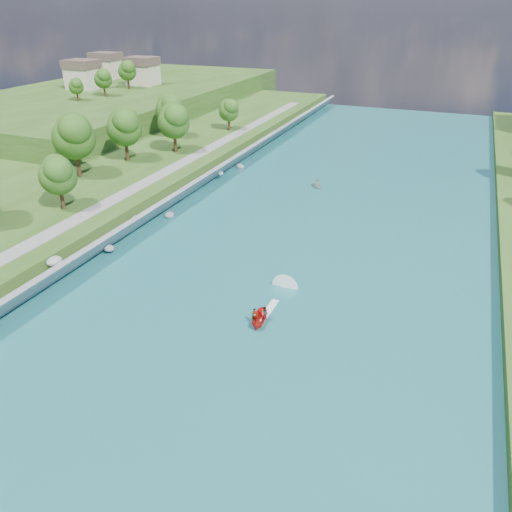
% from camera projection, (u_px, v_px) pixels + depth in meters
% --- Properties ---
extents(ground, '(260.00, 260.00, 0.00)m').
position_uv_depth(ground, '(228.00, 344.00, 54.15)').
color(ground, '#2D5119').
rests_on(ground, ground).
extents(river_water, '(55.00, 240.00, 0.10)m').
position_uv_depth(river_water, '(288.00, 264.00, 70.56)').
color(river_water, '#1A5E63').
rests_on(river_water, ground).
extents(berm_west, '(45.00, 240.00, 3.50)m').
position_uv_depth(berm_west, '(17.00, 204.00, 86.77)').
color(berm_west, '#2D5119').
rests_on(berm_west, ground).
extents(ridge_west, '(60.00, 120.00, 9.00)m').
position_uv_depth(ridge_west, '(121.00, 102.00, 158.18)').
color(ridge_west, '#2D5119').
rests_on(ridge_west, ground).
extents(riprap_bank, '(3.99, 236.00, 4.10)m').
position_uv_depth(riprap_bank, '(130.00, 227.00, 77.70)').
color(riprap_bank, slate).
rests_on(riprap_bank, ground).
extents(riverside_path, '(3.00, 200.00, 0.10)m').
position_uv_depth(riverside_path, '(98.00, 208.00, 80.00)').
color(riverside_path, gray).
rests_on(riverside_path, berm_west).
extents(ridge_houses, '(29.50, 29.50, 8.40)m').
position_uv_depth(ridge_houses, '(111.00, 70.00, 160.36)').
color(ridge_houses, beige).
rests_on(ridge_houses, ridge_west).
extents(trees_west, '(17.09, 150.42, 13.98)m').
position_uv_depth(trees_west, '(3.00, 181.00, 73.90)').
color(trees_west, '#264412').
rests_on(trees_west, berm_west).
extents(trees_ridge, '(7.30, 37.13, 9.69)m').
position_uv_depth(trees_ridge, '(121.00, 76.00, 147.20)').
color(trees_ridge, '#264412').
rests_on(trees_ridge, ridge_west).
extents(motorboat, '(3.60, 18.70, 2.16)m').
position_uv_depth(motorboat, '(265.00, 311.00, 58.71)').
color(motorboat, red).
rests_on(motorboat, river_water).
extents(raft, '(3.97, 3.94, 1.62)m').
position_uv_depth(raft, '(317.00, 185.00, 99.09)').
color(raft, '#94979C').
rests_on(raft, river_water).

